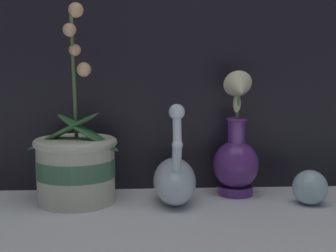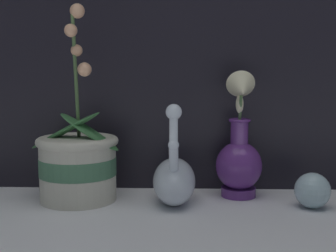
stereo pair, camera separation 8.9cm
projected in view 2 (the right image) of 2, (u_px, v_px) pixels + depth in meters
name	position (u px, v px, depth m)	size (l,w,h in m)	color
ground_plane	(182.00, 218.00, 0.95)	(2.80, 2.80, 0.00)	white
orchid_potted_plant	(78.00, 162.00, 1.07)	(0.23, 0.19, 0.44)	beige
swan_figurine	(174.00, 178.00, 1.05)	(0.10, 0.19, 0.23)	silver
blue_vase	(239.00, 156.00, 1.10)	(0.11, 0.12, 0.30)	#602D7F
glass_sphere	(312.00, 190.00, 1.01)	(0.08, 0.08, 0.08)	silver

